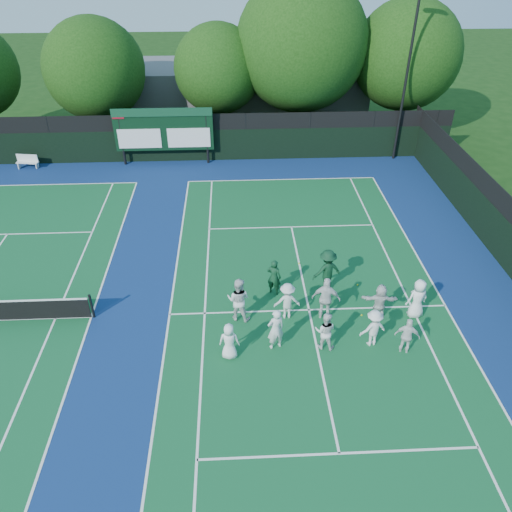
{
  "coord_description": "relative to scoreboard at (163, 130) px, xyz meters",
  "views": [
    {
      "loc": [
        -2.84,
        -13.99,
        12.85
      ],
      "look_at": [
        -2.0,
        3.0,
        1.3
      ],
      "focal_mm": 35.0,
      "sensor_mm": 36.0,
      "label": 1
    }
  ],
  "objects": [
    {
      "name": "light_pole_right",
      "position": [
        14.51,
        0.11,
        4.11
      ],
      "size": [
        1.2,
        0.3,
        10.12
      ],
      "color": "black",
      "rests_on": "ground"
    },
    {
      "name": "tree_c",
      "position": [
        3.51,
        3.99,
        2.44
      ],
      "size": [
        5.67,
        5.67,
        7.62
      ],
      "color": "#311D0D",
      "rests_on": "ground"
    },
    {
      "name": "clubhouse",
      "position": [
        5.01,
        8.41,
        -0.19
      ],
      "size": [
        18.0,
        6.0,
        4.0
      ],
      "primitive_type": "cube",
      "color": "#5D5D62",
      "rests_on": "ground"
    },
    {
      "name": "player_front_1",
      "position": [
        5.51,
        -16.56,
        -1.33
      ],
      "size": [
        0.72,
        0.59,
        1.72
      ],
      "primitive_type": "imported",
      "rotation": [
        0.0,
        0.0,
        3.46
      ],
      "color": "silver",
      "rests_on": "ground"
    },
    {
      "name": "player_front_2",
      "position": [
        7.26,
        -16.64,
        -1.42
      ],
      "size": [
        0.88,
        0.76,
        1.55
      ],
      "primitive_type": "imported",
      "rotation": [
        0.0,
        0.0,
        2.88
      ],
      "color": "silver",
      "rests_on": "ground"
    },
    {
      "name": "player_back_0",
      "position": [
        4.24,
        -14.92,
        -1.26
      ],
      "size": [
        1.06,
        0.93,
        1.85
      ],
      "primitive_type": "imported",
      "rotation": [
        0.0,
        0.0,
        2.85
      ],
      "color": "silver",
      "rests_on": "ground"
    },
    {
      "name": "coach_right",
      "position": [
        7.88,
        -13.25,
        -1.25
      ],
      "size": [
        1.37,
        1.03,
        1.89
      ],
      "primitive_type": "imported",
      "rotation": [
        0.0,
        0.0,
        3.44
      ],
      "color": "#0E361E",
      "rests_on": "ground"
    },
    {
      "name": "tree_d",
      "position": [
        8.88,
        3.99,
        3.82
      ],
      "size": [
        8.38,
        8.38,
        10.42
      ],
      "color": "#311D0D",
      "rests_on": "ground"
    },
    {
      "name": "bench",
      "position": [
        -8.48,
        -0.22,
        -1.73
      ],
      "size": [
        1.39,
        0.57,
        0.85
      ],
      "color": "white",
      "rests_on": "ground"
    },
    {
      "name": "court_apron",
      "position": [
        1.01,
        -14.59,
        -2.19
      ],
      "size": [
        34.0,
        32.0,
        0.01
      ],
      "primitive_type": "cube",
      "color": "navy",
      "rests_on": "ground"
    },
    {
      "name": "tennis_ball_4",
      "position": [
        9.28,
        -13.1,
        -2.16
      ],
      "size": [
        0.07,
        0.07,
        0.07
      ],
      "primitive_type": "sphere",
      "color": "yellow",
      "rests_on": "ground"
    },
    {
      "name": "tennis_ball_1",
      "position": [
        7.01,
        -11.4,
        -2.16
      ],
      "size": [
        0.07,
        0.07,
        0.07
      ],
      "primitive_type": "sphere",
      "color": "yellow",
      "rests_on": "ground"
    },
    {
      "name": "player_back_3",
      "position": [
        9.61,
        -15.09,
        -1.44
      ],
      "size": [
        1.43,
        0.59,
        1.5
      ],
      "primitive_type": "imported",
      "rotation": [
        0.0,
        0.0,
        3.03
      ],
      "color": "silver",
      "rests_on": "ground"
    },
    {
      "name": "player_back_2",
      "position": [
        7.55,
        -15.03,
        -1.27
      ],
      "size": [
        1.16,
        0.69,
        1.84
      ],
      "primitive_type": "imported",
      "rotation": [
        0.0,
        0.0,
        2.9
      ],
      "color": "silver",
      "rests_on": "ground"
    },
    {
      "name": "player_back_1",
      "position": [
        6.08,
        -14.93,
        -1.41
      ],
      "size": [
        1.03,
        0.63,
        1.56
      ],
      "primitive_type": "imported",
      "rotation": [
        0.0,
        0.0,
        3.19
      ],
      "color": "silver",
      "rests_on": "ground"
    },
    {
      "name": "player_front_4",
      "position": [
        10.1,
        -17.0,
        -1.45
      ],
      "size": [
        0.93,
        0.61,
        1.48
      ],
      "primitive_type": "imported",
      "rotation": [
        0.0,
        0.0,
        2.83
      ],
      "color": "white",
      "rests_on": "ground"
    },
    {
      "name": "tennis_ball_2",
      "position": [
        9.02,
        -15.03,
        -2.16
      ],
      "size": [
        0.07,
        0.07,
        0.07
      ],
      "primitive_type": "sphere",
      "color": "yellow",
      "rests_on": "ground"
    },
    {
      "name": "ground",
      "position": [
        7.01,
        -15.59,
        -2.19
      ],
      "size": [
        120.0,
        120.0,
        0.0
      ],
      "primitive_type": "plane",
      "color": "#14350E",
      "rests_on": "ground"
    },
    {
      "name": "coach_left",
      "position": [
        5.7,
        -13.42,
        -1.38
      ],
      "size": [
        0.7,
        0.6,
        1.62
      ],
      "primitive_type": "imported",
      "rotation": [
        0.0,
        0.0,
        2.71
      ],
      "color": "#0F3A20",
      "rests_on": "ground"
    },
    {
      "name": "back_fence",
      "position": [
        1.01,
        0.41,
        -0.83
      ],
      "size": [
        34.0,
        0.08,
        3.0
      ],
      "color": "black",
      "rests_on": "ground"
    },
    {
      "name": "player_front_0",
      "position": [
        3.87,
        -16.95,
        -1.46
      ],
      "size": [
        0.75,
        0.52,
        1.46
      ],
      "primitive_type": "imported",
      "rotation": [
        0.0,
        0.0,
        3.06
      ],
      "color": "white",
      "rests_on": "ground"
    },
    {
      "name": "player_back_4",
      "position": [
        11.05,
        -15.11,
        -1.35
      ],
      "size": [
        0.91,
        0.68,
        1.68
      ],
      "primitive_type": "imported",
      "rotation": [
        0.0,
        0.0,
        3.34
      ],
      "color": "white",
      "rests_on": "ground"
    },
    {
      "name": "near_court",
      "position": [
        7.01,
        -14.59,
        -2.18
      ],
      "size": [
        11.05,
        23.85,
        0.01
      ],
      "color": "#11552B",
      "rests_on": "ground"
    },
    {
      "name": "player_front_3",
      "position": [
        9.0,
        -16.57,
        -1.43
      ],
      "size": [
        1.09,
        0.79,
        1.52
      ],
      "primitive_type": "imported",
      "rotation": [
        0.0,
        0.0,
        3.39
      ],
      "color": "white",
      "rests_on": "ground"
    },
    {
      "name": "tree_b",
      "position": [
        -4.35,
        3.99,
        2.49
      ],
      "size": [
        6.4,
        6.4,
        8.05
      ],
      "color": "#311D0D",
      "rests_on": "ground"
    },
    {
      "name": "tree_e",
      "position": [
        15.75,
        3.99,
        3.13
      ],
      "size": [
        6.97,
        6.97,
        8.99
      ],
      "color": "#311D0D",
      "rests_on": "ground"
    },
    {
      "name": "scoreboard",
      "position": [
        0.0,
        0.0,
        0.0
      ],
      "size": [
        6.0,
        0.21,
        3.55
      ],
      "color": "black",
      "rests_on": "ground"
    },
    {
      "name": "tennis_ball_0",
      "position": [
        6.1,
        -14.59,
        -2.16
      ],
      "size": [
        0.07,
        0.07,
        0.07
      ],
      "primitive_type": "sphere",
      "color": "yellow",
      "rests_on": "ground"
    }
  ]
}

